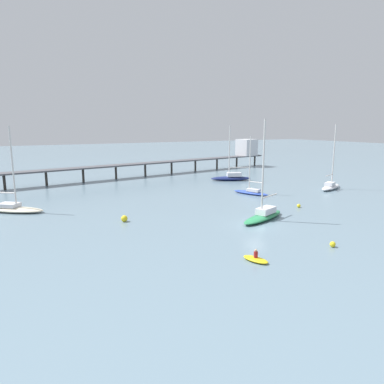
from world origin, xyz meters
TOP-DOWN VIEW (x-y plane):
  - ground_plane at (0.00, 0.00)m, footprint 400.00×400.00m
  - pier at (19.31, 48.43)m, footprint 84.32×16.27m
  - sailboat_green at (2.85, 1.85)m, footprint 8.91×5.21m
  - sailboat_white at (28.33, 12.92)m, footprint 8.16×4.97m
  - sailboat_blue at (11.87, 16.03)m, footprint 4.03×6.89m
  - sailboat_navy at (17.84, 30.65)m, footprint 8.99×5.90m
  - sailboat_cream at (-25.34, 21.78)m, footprint 8.67×7.77m
  - dinghy_yellow at (-7.07, -8.97)m, footprint 1.79×2.75m
  - mooring_buoy_mid at (11.73, 4.56)m, footprint 0.54×0.54m
  - mooring_buoy_near at (-13.27, 9.33)m, footprint 0.82×0.82m
  - mooring_buoy_far at (2.03, -9.68)m, footprint 0.57×0.57m

SIDE VIEW (x-z plane):
  - ground_plane at x=0.00m, z-range 0.00..0.00m
  - dinghy_yellow at x=-7.07m, z-range -0.36..0.78m
  - mooring_buoy_mid at x=11.73m, z-range 0.00..0.54m
  - mooring_buoy_far at x=2.03m, z-range 0.00..0.57m
  - mooring_buoy_near at x=-13.27m, z-range 0.00..0.82m
  - sailboat_cream at x=-25.34m, z-range -5.32..6.54m
  - sailboat_blue at x=11.87m, z-range -4.42..5.65m
  - sailboat_white at x=28.33m, z-range -5.37..6.79m
  - sailboat_green at x=2.85m, z-range -5.61..7.09m
  - sailboat_navy at x=17.84m, z-range -5.17..6.70m
  - pier at x=19.31m, z-range 0.31..8.22m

